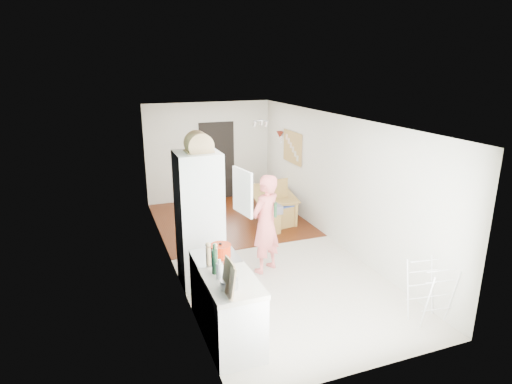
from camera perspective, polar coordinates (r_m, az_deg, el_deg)
room_shell at (r=7.72m, az=0.27°, el=0.54°), size 3.20×7.00×2.50m
floor at (r=8.15m, az=0.26°, el=-7.92°), size 3.20×7.00×0.01m
wood_floor_overlay at (r=9.77m, az=-3.61°, el=-3.63°), size 3.20×3.30×0.01m
sage_wall_panel at (r=5.27m, az=-8.19°, el=-0.58°), size 0.02×3.00×1.30m
tile_splashback at (r=5.03m, az=-6.40°, el=-9.97°), size 0.02×1.90×0.50m
doorway_recess at (r=11.05m, az=-5.20°, el=4.12°), size 0.90×0.04×2.00m
base_cabinet at (r=5.46m, az=-3.13°, el=-16.31°), size 0.60×0.90×0.86m
worktop at (r=5.22m, az=-3.21°, el=-12.07°), size 0.62×0.92×0.06m
range_cooker at (r=6.07m, az=-5.32°, el=-12.56°), size 0.60×0.60×0.88m
cooker_top at (r=5.86m, az=-5.44°, el=-8.64°), size 0.60×0.60×0.04m
fridge_housing at (r=6.71m, az=-7.54°, el=-3.70°), size 0.66×0.66×2.15m
fridge_door at (r=6.44m, az=-1.80°, el=0.02°), size 0.14×0.56×0.70m
fridge_interior at (r=6.63m, az=-5.09°, el=0.46°), size 0.02×0.52×0.66m
pinboard at (r=9.95m, az=4.91°, el=5.96°), size 0.03×0.90×0.70m
pinboard_frame at (r=9.95m, az=4.84°, el=5.96°), size 0.00×0.94×0.74m
wall_sconce at (r=10.48m, az=3.21°, el=7.65°), size 0.18×0.18×0.16m
person at (r=7.07m, az=1.28°, el=-3.13°), size 0.87×0.77×2.00m
dining_table at (r=9.86m, az=2.24°, el=-1.93°), size 1.02×1.52×0.50m
dining_chair at (r=9.26m, az=3.78°, el=-1.55°), size 0.49×0.49×1.00m
stool at (r=8.92m, az=1.88°, el=-4.13°), size 0.36×0.36×0.45m
grey_drape at (r=8.81m, az=1.96°, el=-2.26°), size 0.42×0.42×0.17m
drying_rack at (r=6.40m, az=22.15°, el=-12.33°), size 0.49×0.45×0.85m
bread_bin at (r=6.41m, az=-7.65°, el=6.28°), size 0.46×0.45×0.21m
red_casserole at (r=5.79m, az=-4.76°, el=-7.78°), size 0.33×0.33×0.17m
steel_pan at (r=5.04m, az=-3.61°, el=-12.11°), size 0.24×0.24×0.11m
held_bottle at (r=6.99m, az=2.58°, el=-2.40°), size 0.05×0.05×0.25m
bottle_a at (r=5.33m, az=-5.55°, el=-9.24°), size 0.09×0.09×0.31m
bottle_b at (r=5.33m, az=-5.52°, el=-9.35°), size 0.07×0.07×0.29m
bottle_c at (r=5.23m, az=-4.88°, el=-10.43°), size 0.10×0.10×0.20m
pepper_mill_front at (r=5.57m, az=-6.37°, el=-8.47°), size 0.08×0.08×0.24m
pepper_mill_back at (r=5.60m, az=-5.44°, el=-8.43°), size 0.07×0.07×0.22m
chopping_boards at (r=4.84m, az=-3.63°, el=-11.38°), size 0.07×0.30×0.41m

